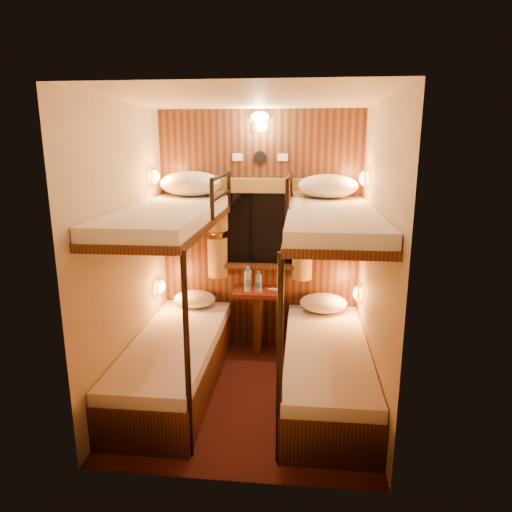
# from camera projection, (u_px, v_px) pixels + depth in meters

# --- Properties ---
(floor) EXTENTS (2.10, 2.10, 0.00)m
(floor) POSITION_uv_depth(u_px,v_px,m) (249.00, 393.00, 3.90)
(floor) COLOR #37180F
(floor) RESTS_ON ground
(ceiling) EXTENTS (2.10, 2.10, 0.00)m
(ceiling) POSITION_uv_depth(u_px,v_px,m) (247.00, 98.00, 3.33)
(ceiling) COLOR silver
(ceiling) RESTS_ON wall_back
(wall_back) EXTENTS (2.40, 0.00, 2.40)m
(wall_back) POSITION_uv_depth(u_px,v_px,m) (260.00, 233.00, 4.63)
(wall_back) COLOR #C6B293
(wall_back) RESTS_ON floor
(wall_front) EXTENTS (2.40, 0.00, 2.40)m
(wall_front) POSITION_uv_depth(u_px,v_px,m) (226.00, 302.00, 2.60)
(wall_front) COLOR #C6B293
(wall_front) RESTS_ON floor
(wall_left) EXTENTS (0.00, 2.40, 2.40)m
(wall_left) POSITION_uv_depth(u_px,v_px,m) (126.00, 255.00, 3.71)
(wall_left) COLOR #C6B293
(wall_left) RESTS_ON floor
(wall_right) EXTENTS (0.00, 2.40, 2.40)m
(wall_right) POSITION_uv_depth(u_px,v_px,m) (376.00, 261.00, 3.52)
(wall_right) COLOR #C6B293
(wall_right) RESTS_ON floor
(back_panel) EXTENTS (2.00, 0.03, 2.40)m
(back_panel) POSITION_uv_depth(u_px,v_px,m) (260.00, 233.00, 4.61)
(back_panel) COLOR #32190D
(back_panel) RESTS_ON floor
(bunk_left) EXTENTS (0.72, 1.90, 1.82)m
(bunk_left) POSITION_uv_depth(u_px,v_px,m) (174.00, 326.00, 3.90)
(bunk_left) COLOR #32190D
(bunk_left) RESTS_ON floor
(bunk_right) EXTENTS (0.72, 1.90, 1.82)m
(bunk_right) POSITION_uv_depth(u_px,v_px,m) (327.00, 333.00, 3.77)
(bunk_right) COLOR #32190D
(bunk_right) RESTS_ON floor
(window) EXTENTS (1.00, 0.12, 0.79)m
(window) POSITION_uv_depth(u_px,v_px,m) (260.00, 235.00, 4.59)
(window) COLOR black
(window) RESTS_ON back_panel
(curtains) EXTENTS (1.10, 0.22, 1.00)m
(curtains) POSITION_uv_depth(u_px,v_px,m) (260.00, 228.00, 4.54)
(curtains) COLOR olive
(curtains) RESTS_ON back_panel
(back_fixtures) EXTENTS (0.54, 0.09, 0.48)m
(back_fixtures) POSITION_uv_depth(u_px,v_px,m) (260.00, 125.00, 4.33)
(back_fixtures) COLOR black
(back_fixtures) RESTS_ON back_panel
(reading_lamps) EXTENTS (2.00, 0.20, 1.25)m
(reading_lamps) POSITION_uv_depth(u_px,v_px,m) (257.00, 235.00, 4.28)
(reading_lamps) COLOR orange
(reading_lamps) RESTS_ON wall_left
(table) EXTENTS (0.50, 0.34, 0.66)m
(table) POSITION_uv_depth(u_px,v_px,m) (258.00, 312.00, 4.62)
(table) COLOR #511912
(table) RESTS_ON floor
(bottle_left) EXTENTS (0.07, 0.07, 0.26)m
(bottle_left) POSITION_uv_depth(u_px,v_px,m) (248.00, 281.00, 4.49)
(bottle_left) COLOR #99BFE5
(bottle_left) RESTS_ON table
(bottle_right) EXTENTS (0.06, 0.06, 0.22)m
(bottle_right) POSITION_uv_depth(u_px,v_px,m) (259.00, 283.00, 4.48)
(bottle_right) COLOR #99BFE5
(bottle_right) RESTS_ON table
(sachet_a) EXTENTS (0.10, 0.08, 0.01)m
(sachet_a) POSITION_uv_depth(u_px,v_px,m) (277.00, 289.00, 4.58)
(sachet_a) COLOR silver
(sachet_a) RESTS_ON table
(sachet_b) EXTENTS (0.08, 0.08, 0.01)m
(sachet_b) POSITION_uv_depth(u_px,v_px,m) (271.00, 289.00, 4.60)
(sachet_b) COLOR silver
(sachet_b) RESTS_ON table
(pillow_lower_left) EXTENTS (0.43, 0.31, 0.17)m
(pillow_lower_left) POSITION_uv_depth(u_px,v_px,m) (195.00, 299.00, 4.65)
(pillow_lower_left) COLOR white
(pillow_lower_left) RESTS_ON bunk_left
(pillow_lower_right) EXTENTS (0.47, 0.33, 0.18)m
(pillow_lower_right) POSITION_uv_depth(u_px,v_px,m) (323.00, 303.00, 4.50)
(pillow_lower_right) COLOR white
(pillow_lower_right) RESTS_ON bunk_right
(pillow_upper_left) EXTENTS (0.60, 0.43, 0.24)m
(pillow_upper_left) POSITION_uv_depth(u_px,v_px,m) (191.00, 184.00, 4.37)
(pillow_upper_left) COLOR white
(pillow_upper_left) RESTS_ON bunk_left
(pillow_upper_right) EXTENTS (0.56, 0.40, 0.22)m
(pillow_upper_right) POSITION_uv_depth(u_px,v_px,m) (328.00, 186.00, 4.21)
(pillow_upper_right) COLOR white
(pillow_upper_right) RESTS_ON bunk_right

